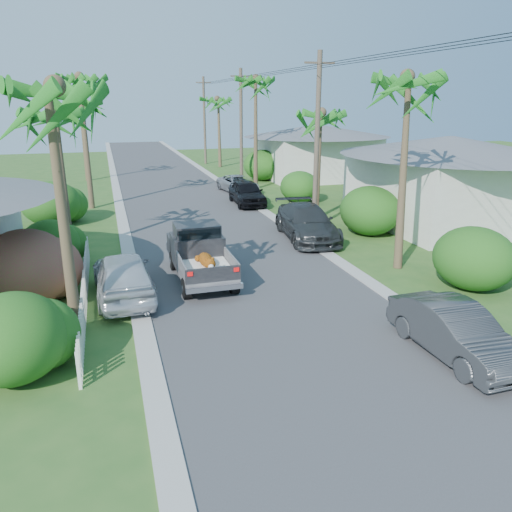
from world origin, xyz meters
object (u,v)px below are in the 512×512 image
object	(u,v)px
pickup_truck	(199,251)
parked_car_rf	(247,193)
parked_car_rd	(238,184)
palm_l_d	(80,103)
parked_car_rm	(307,223)
house_right_far	(316,154)
house_right_near	(446,184)
palm_r_b	(320,113)
utility_pole_c	(241,127)
palm_r_c	(256,79)
palm_l_b	(55,113)
palm_l_c	(79,78)
utility_pole_b	(317,142)
palm_r_a	(412,78)
palm_r_d	(218,99)
parked_car_ln	(123,276)
palm_l_a	(48,88)
parked_car_rn	(455,332)
utility_pole_d	(204,120)

from	to	relation	value
pickup_truck	parked_car_rf	world-z (taller)	pickup_truck
parked_car_rd	palm_l_d	bearing A→B (deg)	132.39
parked_car_rm	house_right_far	xyz separation A→B (m)	(8.61, 18.87, 1.30)
parked_car_rd	house_right_near	distance (m)	15.55
palm_r_b	utility_pole_c	xyz separation A→B (m)	(-1.00, 13.00, -1.35)
palm_r_c	palm_l_b	bearing A→B (deg)	-132.88
palm_l_c	utility_pole_b	distance (m)	15.05
parked_car_rf	palm_r_a	distance (m)	15.86
house_right_far	utility_pole_c	size ratio (longest dim) A/B	1.00
palm_l_b	house_right_near	world-z (taller)	palm_l_b
house_right_near	palm_r_d	bearing A→B (deg)	103.07
palm_l_b	utility_pole_c	distance (m)	20.30
house_right_near	parked_car_ln	bearing A→B (deg)	-160.44
parked_car_rm	palm_r_a	xyz separation A→B (m)	(1.91, -5.13, 6.60)
palm_l_a	palm_l_d	distance (m)	31.01
palm_r_d	palm_l_b	bearing A→B (deg)	-115.41
house_right_near	house_right_far	xyz separation A→B (m)	(0.00, 18.00, -0.10)
palm_r_b	house_right_far	xyz separation A→B (m)	(6.40, 15.00, -3.83)
palm_l_b	house_right_near	bearing A→B (deg)	0.00
parked_car_rn	palm_r_b	xyz separation A→B (m)	(2.96, 16.16, 5.24)
palm_r_c	utility_pole_b	world-z (taller)	palm_r_c
parked_car_rf	palm_l_a	bearing A→B (deg)	-117.64
palm_r_a	palm_r_b	world-z (taller)	palm_r_a
parked_car_rf	palm_l_b	xyz separation A→B (m)	(-10.66, -8.20, 5.36)
parked_car_rn	house_right_far	size ratio (longest dim) A/B	0.48
palm_l_c	palm_r_a	distance (m)	20.19
utility_pole_d	utility_pole_b	bearing A→B (deg)	-90.00
parked_car_rd	palm_l_c	distance (m)	13.09
house_right_near	utility_pole_b	xyz separation A→B (m)	(-7.40, 1.00, 2.38)
parked_car_rf	palm_l_b	world-z (taller)	palm_l_b
parked_car_rn	palm_r_b	world-z (taller)	palm_r_b
parked_car_rn	utility_pole_b	xyz separation A→B (m)	(1.96, 14.16, 3.89)
parked_car_rf	parked_car_rd	world-z (taller)	parked_car_rf
palm_l_a	house_right_far	distance (m)	33.48
parked_car_rn	palm_l_c	distance (m)	26.10
house_right_far	palm_l_c	bearing A→B (deg)	-157.17
palm_l_a	palm_r_b	xyz separation A→B (m)	(12.80, 12.00, -0.98)
palm_l_a	palm_l_c	xyz separation A→B (m)	(0.20, 19.00, 0.98)
palm_l_a	palm_l_d	bearing A→B (deg)	90.55
utility_pole_c	parked_car_rm	bearing A→B (deg)	-94.11
utility_pole_b	utility_pole_d	world-z (taller)	same
parked_car_rd	palm_l_b	xyz separation A→B (m)	(-11.27, -12.90, 5.53)
palm_l_b	house_right_near	size ratio (longest dim) A/B	0.82
parked_car_rm	palm_r_a	size ratio (longest dim) A/B	0.65
palm_l_c	palm_r_a	bearing A→B (deg)	-52.45
pickup_truck	parked_car_rn	distance (m)	9.95
parked_car_rd	palm_l_c	xyz separation A→B (m)	(-10.47, -2.90, 7.30)
pickup_truck	utility_pole_b	bearing A→B (deg)	38.28
palm_r_d	parked_car_rn	bearing A→B (deg)	-93.97
parked_car_rf	parked_car_ln	world-z (taller)	parked_car_ln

